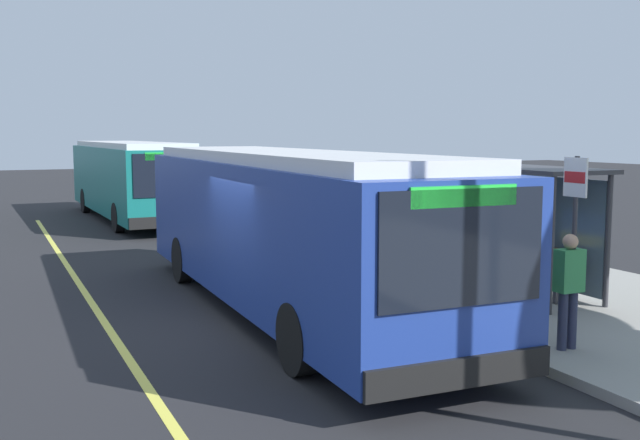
# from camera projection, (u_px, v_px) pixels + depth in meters

# --- Properties ---
(ground_plane) EXTENTS (120.00, 120.00, 0.00)m
(ground_plane) POSITION_uv_depth(u_px,v_px,m) (249.00, 326.00, 12.61)
(ground_plane) COLOR #232326
(sidewalk_curb) EXTENTS (44.00, 6.40, 0.15)m
(sidewalk_curb) POSITION_uv_depth(u_px,v_px,m) (527.00, 291.00, 15.08)
(sidewalk_curb) COLOR gray
(sidewalk_curb) RESTS_ON ground_plane
(lane_stripe_center) EXTENTS (36.00, 0.14, 0.01)m
(lane_stripe_center) POSITION_uv_depth(u_px,v_px,m) (117.00, 341.00, 11.70)
(lane_stripe_center) COLOR #E0D64C
(lane_stripe_center) RESTS_ON ground_plane
(transit_bus_main) EXTENTS (11.39, 2.80, 2.95)m
(transit_bus_main) POSITION_uv_depth(u_px,v_px,m) (286.00, 224.00, 13.51)
(transit_bus_main) COLOR navy
(transit_bus_main) RESTS_ON ground_plane
(transit_bus_second) EXTENTS (11.45, 2.86, 2.95)m
(transit_bus_second) POSITION_uv_depth(u_px,v_px,m) (130.00, 177.00, 27.92)
(transit_bus_second) COLOR #146B66
(transit_bus_second) RESTS_ON ground_plane
(bus_shelter) EXTENTS (2.90, 1.60, 2.48)m
(bus_shelter) POSITION_uv_depth(u_px,v_px,m) (532.00, 204.00, 14.31)
(bus_shelter) COLOR #333338
(bus_shelter) RESTS_ON sidewalk_curb
(waiting_bench) EXTENTS (1.60, 0.48, 0.95)m
(waiting_bench) POSITION_uv_depth(u_px,v_px,m) (540.00, 270.00, 14.29)
(waiting_bench) COLOR brown
(waiting_bench) RESTS_ON sidewalk_curb
(route_sign_post) EXTENTS (0.44, 0.08, 2.80)m
(route_sign_post) POSITION_uv_depth(u_px,v_px,m) (574.00, 226.00, 10.55)
(route_sign_post) COLOR #333338
(route_sign_post) RESTS_ON sidewalk_curb
(pedestrian_commuter) EXTENTS (0.24, 0.40, 1.69)m
(pedestrian_commuter) POSITION_uv_depth(u_px,v_px,m) (569.00, 284.00, 10.64)
(pedestrian_commuter) COLOR #282D47
(pedestrian_commuter) RESTS_ON sidewalk_curb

